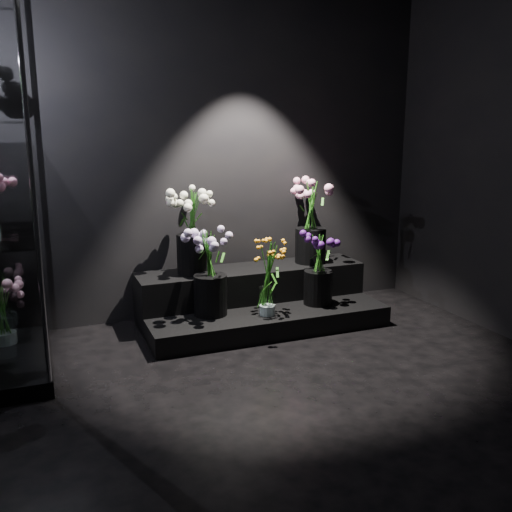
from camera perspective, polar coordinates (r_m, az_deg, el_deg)
floor at (r=3.39m, az=5.09°, el=-15.59°), size 4.00×4.00×0.00m
wall_back at (r=4.85m, az=-5.38°, el=10.38°), size 4.00×0.00×4.00m
display_riser at (r=4.80m, az=0.07°, el=-4.42°), size 1.95×0.87×0.43m
bouquet_orange_bells at (r=4.40m, az=1.14°, el=-2.29°), size 0.31×0.31×0.57m
bouquet_lilac at (r=4.41m, az=-4.63°, el=-1.11°), size 0.47×0.47×0.66m
bouquet_purple at (r=4.70m, az=6.27°, el=-0.96°), size 0.34×0.34×0.60m
bouquet_cream_roses at (r=4.61m, az=-6.34°, el=2.88°), size 0.47×0.47×0.68m
bouquet_pink_roses at (r=4.97m, az=5.52°, el=3.83°), size 0.48×0.48×0.71m
bouquet_case_base_pink at (r=4.36m, az=-23.98°, el=-4.96°), size 0.43×0.43×0.48m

